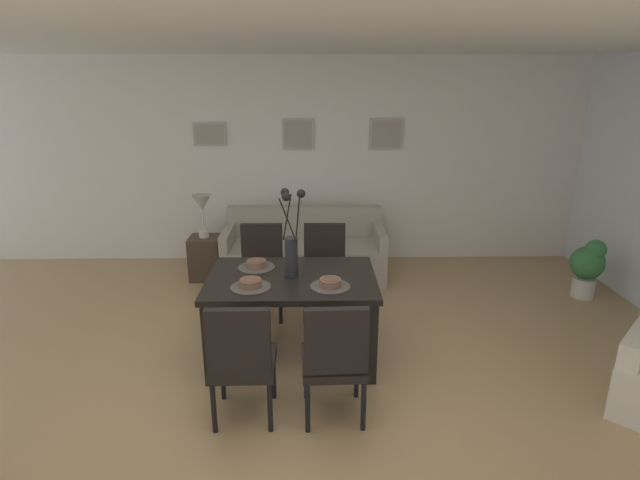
# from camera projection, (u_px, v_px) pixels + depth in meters

# --- Properties ---
(ground_plane) EXTENTS (9.00, 9.00, 0.00)m
(ground_plane) POSITION_uv_depth(u_px,v_px,m) (294.00, 400.00, 3.80)
(ground_plane) COLOR tan
(back_wall_panel) EXTENTS (9.00, 0.10, 2.60)m
(back_wall_panel) POSITION_uv_depth(u_px,v_px,m) (301.00, 161.00, 6.50)
(back_wall_panel) COLOR white
(back_wall_panel) RESTS_ON ground
(ceiling_panel) EXTENTS (9.00, 7.20, 0.08)m
(ceiling_panel) POSITION_uv_depth(u_px,v_px,m) (290.00, 27.00, 3.38)
(ceiling_panel) COLOR white
(dining_table) EXTENTS (1.40, 0.97, 0.74)m
(dining_table) POSITION_uv_depth(u_px,v_px,m) (292.00, 286.00, 4.22)
(dining_table) COLOR black
(dining_table) RESTS_ON ground
(dining_chair_near_left) EXTENTS (0.44, 0.44, 0.92)m
(dining_chair_near_left) POSITION_uv_depth(u_px,v_px,m) (242.00, 357.00, 3.41)
(dining_chair_near_left) COLOR black
(dining_chair_near_left) RESTS_ON ground
(dining_chair_near_right) EXTENTS (0.45, 0.45, 0.92)m
(dining_chair_near_right) POSITION_uv_depth(u_px,v_px,m) (262.00, 266.00, 5.09)
(dining_chair_near_right) COLOR black
(dining_chair_near_right) RESTS_ON ground
(dining_chair_far_left) EXTENTS (0.46, 0.46, 0.92)m
(dining_chair_far_left) POSITION_uv_depth(u_px,v_px,m) (335.00, 356.00, 3.42)
(dining_chair_far_left) COLOR black
(dining_chair_far_left) RESTS_ON ground
(dining_chair_far_right) EXTENTS (0.45, 0.45, 0.92)m
(dining_chair_far_right) POSITION_uv_depth(u_px,v_px,m) (325.00, 265.00, 5.10)
(dining_chair_far_right) COLOR black
(dining_chair_far_right) RESTS_ON ground
(centerpiece_vase) EXTENTS (0.21, 0.23, 0.73)m
(centerpiece_vase) POSITION_uv_depth(u_px,v_px,m) (291.00, 244.00, 4.11)
(centerpiece_vase) COLOR #232326
(centerpiece_vase) RESTS_ON dining_table
(placemat_near_left) EXTENTS (0.32, 0.32, 0.01)m
(placemat_near_left) POSITION_uv_depth(u_px,v_px,m) (251.00, 287.00, 3.98)
(placemat_near_left) COLOR #4C4742
(placemat_near_left) RESTS_ON dining_table
(bowl_near_left) EXTENTS (0.17, 0.17, 0.07)m
(bowl_near_left) POSITION_uv_depth(u_px,v_px,m) (251.00, 282.00, 3.97)
(bowl_near_left) COLOR brown
(bowl_near_left) RESTS_ON dining_table
(placemat_near_right) EXTENTS (0.32, 0.32, 0.01)m
(placemat_near_right) POSITION_uv_depth(u_px,v_px,m) (257.00, 267.00, 4.40)
(placemat_near_right) COLOR #4C4742
(placemat_near_right) RESTS_ON dining_table
(bowl_near_right) EXTENTS (0.17, 0.17, 0.07)m
(bowl_near_right) POSITION_uv_depth(u_px,v_px,m) (256.00, 263.00, 4.38)
(bowl_near_right) COLOR brown
(bowl_near_right) RESTS_ON dining_table
(placemat_far_left) EXTENTS (0.32, 0.32, 0.01)m
(placemat_far_left) POSITION_uv_depth(u_px,v_px,m) (330.00, 286.00, 3.99)
(placemat_far_left) COLOR #4C4742
(placemat_far_left) RESTS_ON dining_table
(bowl_far_left) EXTENTS (0.17, 0.17, 0.07)m
(bowl_far_left) POSITION_uv_depth(u_px,v_px,m) (330.00, 282.00, 3.98)
(bowl_far_left) COLOR brown
(bowl_far_left) RESTS_ON dining_table
(sofa) EXTENTS (1.91, 0.84, 0.80)m
(sofa) POSITION_uv_depth(u_px,v_px,m) (304.00, 253.00, 6.16)
(sofa) COLOR #A89E8E
(sofa) RESTS_ON ground
(side_table) EXTENTS (0.36, 0.36, 0.52)m
(side_table) POSITION_uv_depth(u_px,v_px,m) (206.00, 258.00, 6.07)
(side_table) COLOR #3D2D23
(side_table) RESTS_ON ground
(table_lamp) EXTENTS (0.22, 0.22, 0.51)m
(table_lamp) POSITION_uv_depth(u_px,v_px,m) (202.00, 207.00, 5.88)
(table_lamp) COLOR beige
(table_lamp) RESTS_ON side_table
(framed_picture_left) EXTENTS (0.41, 0.03, 0.29)m
(framed_picture_left) POSITION_uv_depth(u_px,v_px,m) (210.00, 134.00, 6.31)
(framed_picture_left) COLOR #B2ADA3
(framed_picture_center) EXTENTS (0.40, 0.03, 0.38)m
(framed_picture_center) POSITION_uv_depth(u_px,v_px,m) (298.00, 134.00, 6.33)
(framed_picture_center) COLOR #B2ADA3
(framed_picture_right) EXTENTS (0.42, 0.03, 0.39)m
(framed_picture_right) POSITION_uv_depth(u_px,v_px,m) (386.00, 134.00, 6.35)
(framed_picture_right) COLOR #B2ADA3
(potted_plant) EXTENTS (0.36, 0.36, 0.67)m
(potted_plant) POSITION_uv_depth(u_px,v_px,m) (588.00, 265.00, 5.50)
(potted_plant) COLOR silver
(potted_plant) RESTS_ON ground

